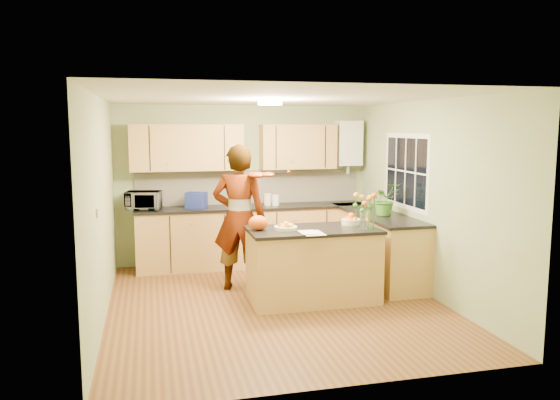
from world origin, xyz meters
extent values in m
plane|color=brown|center=(0.00, 0.00, 0.00)|extent=(4.50, 4.50, 0.00)
cube|color=silver|center=(0.00, 0.00, 2.50)|extent=(4.00, 4.50, 0.02)
cube|color=#8F9F72|center=(0.00, 2.25, 1.25)|extent=(4.00, 0.02, 2.50)
cube|color=#8F9F72|center=(0.00, -2.25, 1.25)|extent=(4.00, 0.02, 2.50)
cube|color=#8F9F72|center=(-2.00, 0.00, 1.25)|extent=(0.02, 4.50, 2.50)
cube|color=#8F9F72|center=(2.00, 0.00, 1.25)|extent=(0.02, 4.50, 2.50)
cube|color=#B78C49|center=(0.10, 1.95, 0.45)|extent=(3.60, 0.60, 0.90)
cube|color=black|center=(0.10, 1.94, 0.92)|extent=(3.64, 0.62, 0.04)
cube|color=#B78C49|center=(1.70, 0.85, 0.45)|extent=(0.60, 2.20, 0.90)
cube|color=black|center=(1.69, 0.85, 0.92)|extent=(0.62, 2.24, 0.04)
cube|color=white|center=(0.10, 2.23, 1.20)|extent=(3.60, 0.02, 0.52)
cube|color=#B78C49|center=(-0.90, 2.08, 1.85)|extent=(1.70, 0.34, 0.70)
cube|color=#B78C49|center=(0.85, 2.08, 1.85)|extent=(1.20, 0.34, 0.70)
cube|color=white|center=(1.70, 2.09, 1.90)|extent=(0.40, 0.30, 0.72)
cylinder|color=silver|center=(1.70, 2.09, 1.50)|extent=(0.06, 0.06, 0.20)
cube|color=white|center=(1.99, 0.60, 1.55)|extent=(0.01, 1.30, 1.05)
cube|color=black|center=(1.99, 0.60, 1.55)|extent=(0.01, 1.18, 0.92)
cube|color=white|center=(-1.99, -0.60, 1.30)|extent=(0.02, 0.09, 0.09)
cylinder|color=#FFEABF|center=(0.00, 0.30, 2.46)|extent=(0.30, 0.30, 0.06)
cylinder|color=white|center=(0.00, 0.30, 2.49)|extent=(0.10, 0.10, 0.02)
cube|color=#B78C49|center=(0.48, 0.01, 0.44)|extent=(1.56, 0.78, 0.88)
cube|color=black|center=(0.48, 0.01, 0.90)|extent=(1.60, 0.82, 0.04)
cylinder|color=beige|center=(0.13, 0.01, 0.94)|extent=(0.28, 0.28, 0.04)
cylinder|color=beige|center=(1.03, 0.16, 0.95)|extent=(0.24, 0.24, 0.07)
cylinder|color=silver|center=(1.08, -0.17, 1.03)|extent=(0.11, 0.11, 0.23)
ellipsoid|color=#E14F12|center=(-0.20, 0.06, 1.01)|extent=(0.29, 0.27, 0.18)
cube|color=white|center=(0.38, -0.29, 0.93)|extent=(0.24, 0.33, 0.01)
imported|color=tan|center=(-0.33, 0.72, 0.97)|extent=(0.82, 0.67, 1.94)
imported|color=white|center=(-1.56, 1.96, 1.08)|extent=(0.56, 0.44, 0.27)
cube|color=navy|center=(-0.79, 1.93, 1.06)|extent=(0.36, 0.31, 0.24)
cylinder|color=silver|center=(-0.07, 1.98, 1.05)|extent=(0.17, 0.17, 0.23)
sphere|color=black|center=(-0.07, 1.98, 1.21)|extent=(0.08, 0.08, 0.08)
cylinder|color=beige|center=(0.33, 1.98, 1.03)|extent=(0.15, 0.15, 0.18)
cylinder|color=white|center=(0.44, 1.92, 1.02)|extent=(0.13, 0.13, 0.17)
imported|color=#3E7C29|center=(1.70, 0.62, 1.17)|extent=(0.46, 0.42, 0.46)
camera|label=1|loc=(-1.47, -6.32, 2.16)|focal=35.00mm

